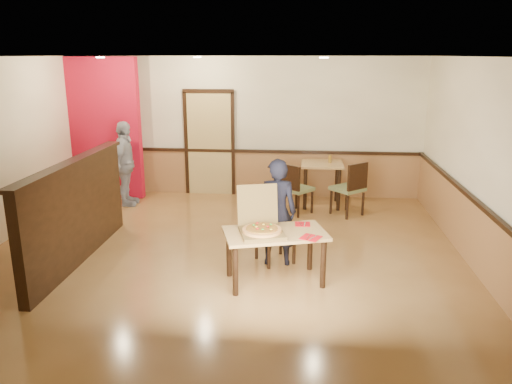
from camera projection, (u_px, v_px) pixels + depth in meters
floor at (222, 259)px, 7.13m from camera, size 7.00×7.00×0.00m
ceiling at (218, 57)px, 6.38m from camera, size 7.00×7.00×0.00m
wall_back at (249, 127)px, 10.11m from camera, size 7.00×0.00×7.00m
wall_right at (488, 169)px, 6.43m from camera, size 0.00×7.00×7.00m
wainscot_back at (249, 173)px, 10.34m from camera, size 7.00×0.04×0.90m
chair_rail_back at (248, 151)px, 10.19m from camera, size 7.00×0.06×0.06m
wainscot_right at (477, 238)px, 6.69m from camera, size 0.04×7.00×0.90m
chair_rail_right at (479, 205)px, 6.56m from camera, size 0.06×7.00×0.06m
back_door at (210, 144)px, 10.24m from camera, size 0.90×0.06×2.10m
booth_partition at (76, 211)px, 6.92m from camera, size 0.20×3.10×1.44m
red_accent_panel at (101, 129)px, 9.90m from camera, size 1.60×0.20×2.78m
spot_a at (100, 57)px, 8.32m from camera, size 0.14×0.14×0.02m
spot_b at (197, 57)px, 8.86m from camera, size 0.14×0.14×0.02m
spot_c at (324, 58)px, 7.69m from camera, size 0.14×0.14×0.02m
main_table at (275, 240)px, 6.29m from camera, size 1.42×1.05×0.68m
diner_chair at (273, 225)px, 7.00m from camera, size 0.65×0.65×0.96m
side_chair_left at (295, 187)px, 9.03m from camera, size 0.65×0.65×0.93m
side_chair_right at (351, 187)px, 8.93m from camera, size 0.69×0.69×0.99m
side_table at (322, 172)px, 9.52m from camera, size 0.78×0.78×0.84m
diner at (277, 212)px, 6.80m from camera, size 0.56×0.38×1.50m
passerby at (125, 164)px, 9.50m from camera, size 0.46×0.98×1.63m
pizza_box at (261, 227)px, 6.22m from camera, size 0.67×0.74×0.55m
pizza at (262, 230)px, 6.17m from camera, size 0.55×0.55×0.03m
napkin_near at (311, 238)px, 6.06m from camera, size 0.30×0.30×0.01m
napkin_far at (303, 224)px, 6.54m from camera, size 0.20×0.20×0.01m
condiment at (330, 159)px, 9.48m from camera, size 0.06×0.06×0.14m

